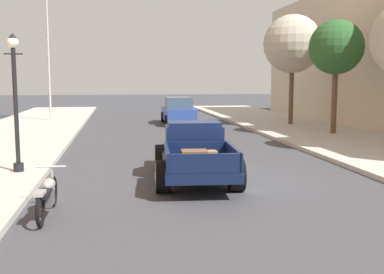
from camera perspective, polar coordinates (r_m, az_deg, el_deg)
name	(u,v)px	position (r m, az deg, el deg)	size (l,w,h in m)	color
ground_plane	(210,179)	(12.85, 2.17, -5.23)	(140.00, 140.00, 0.00)	#3D3D42
hotrod_truck_navy	(194,151)	(12.86, 0.26, -1.79)	(2.41, 5.03, 1.58)	#0F1938
motorcycle_parked	(47,195)	(9.81, -17.39, -6.81)	(0.62, 2.12, 0.93)	black
car_background_blue	(178,111)	(28.47, -1.71, 3.16)	(1.90, 4.32, 1.65)	#284293
street_lamp_near	(15,92)	(13.81, -20.93, 5.16)	(0.50, 0.32, 3.85)	black
flagpole	(51,30)	(30.80, -16.92, 12.48)	(1.74, 0.16, 9.16)	#B2B2B7
street_tree_second	(336,48)	(23.29, 17.32, 10.44)	(2.57, 2.57, 5.38)	brown
street_tree_third	(293,44)	(27.51, 12.26, 11.10)	(3.32, 3.32, 6.25)	brown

